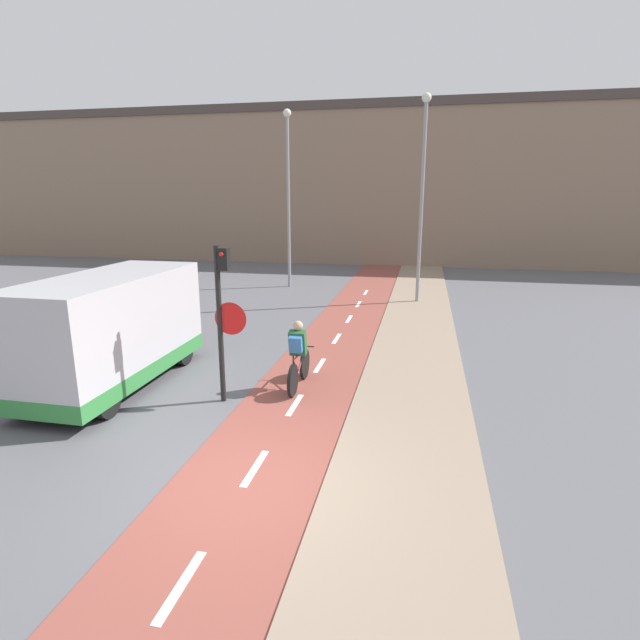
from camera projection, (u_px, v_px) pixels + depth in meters
ground_plane at (244, 487)px, 7.40m from camera, size 120.00×120.00×0.00m
bike_lane at (244, 486)px, 7.41m from camera, size 2.29×60.00×0.02m
sidewalk_strip at (403, 505)px, 6.93m from camera, size 2.40×60.00×0.05m
building_row_background at (388, 186)px, 31.89m from camera, size 60.00×5.20×9.61m
traffic_light_pole at (223, 308)px, 10.01m from camera, size 0.67×0.25×3.26m
street_lamp_far at (288, 183)px, 22.55m from camera, size 0.36×0.36×7.89m
street_lamp_sidewalk at (423, 181)px, 19.06m from camera, size 0.36×0.36×7.88m
cyclist_near at (298, 357)px, 11.04m from camera, size 0.46×1.81×1.55m
van at (112, 332)px, 11.12m from camera, size 1.96×4.96×2.52m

